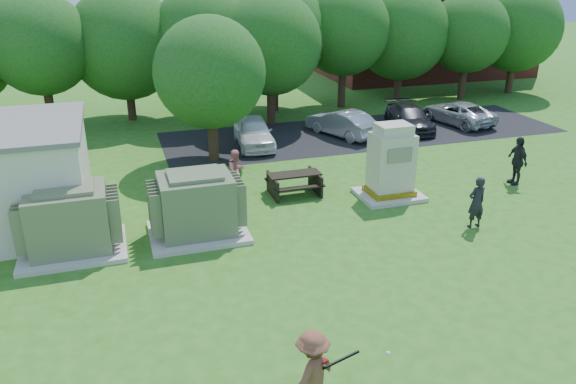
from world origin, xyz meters
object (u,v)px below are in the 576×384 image
object	(u,v)px
generator_cabinet	(391,166)
car_white	(254,132)
picnic_table	(294,181)
transformer_left	(69,222)
car_dark	(409,118)
person_walking_right	(517,161)
car_silver_b	(458,113)
person_at_picnic	(237,171)
car_silver_a	(342,123)
person_by_generator	(476,202)
batter	(312,373)
transformer_right	(197,206)

from	to	relation	value
generator_cabinet	car_white	bearing A→B (deg)	113.10
picnic_table	car_white	size ratio (longest dim) A/B	0.48
transformer_left	generator_cabinet	world-z (taller)	generator_cabinet
car_dark	person_walking_right	bearing A→B (deg)	-79.82
car_white	car_dark	xyz separation A→B (m)	(8.28, 0.36, -0.07)
picnic_table	car_silver_b	size ratio (longest dim) A/B	0.45
picnic_table	person_at_picnic	xyz separation A→B (m)	(-1.96, 0.91, 0.30)
person_walking_right	car_white	distance (m)	11.44
generator_cabinet	person_at_picnic	size ratio (longest dim) A/B	1.69
car_silver_a	car_white	bearing A→B (deg)	-19.11
generator_cabinet	person_by_generator	world-z (taller)	generator_cabinet
picnic_table	car_silver_b	distance (m)	13.21
person_walking_right	car_white	bearing A→B (deg)	-127.89
person_by_generator	car_silver_b	distance (m)	13.02
person_at_picnic	car_dark	world-z (taller)	person_at_picnic
person_walking_right	car_silver_a	xyz separation A→B (m)	(-3.87, 8.04, -0.29)
person_by_generator	batter	bearing A→B (deg)	33.51
generator_cabinet	car_silver_b	xyz separation A→B (m)	(8.10, 8.08, -0.61)
person_at_picnic	car_white	bearing A→B (deg)	43.12
generator_cabinet	transformer_left	bearing A→B (deg)	-174.74
transformer_left	car_silver_a	world-z (taller)	transformer_left
generator_cabinet	picnic_table	xyz separation A→B (m)	(-3.22, 1.28, -0.69)
person_by_generator	car_silver_b	size ratio (longest dim) A/B	0.41
batter	car_dark	distance (m)	20.40
person_at_picnic	transformer_right	bearing A→B (deg)	-147.90
transformer_right	car_silver_a	world-z (taller)	transformer_right
generator_cabinet	person_at_picnic	xyz separation A→B (m)	(-5.18, 2.19, -0.39)
person_at_picnic	car_dark	bearing A→B (deg)	2.54
batter	car_silver_b	world-z (taller)	batter
generator_cabinet	person_by_generator	bearing A→B (deg)	-64.91
picnic_table	car_white	distance (m)	6.20
person_walking_right	person_at_picnic	bearing A→B (deg)	-98.55
generator_cabinet	batter	bearing A→B (deg)	-124.49
batter	car_silver_b	bearing A→B (deg)	-159.95
transformer_right	person_by_generator	world-z (taller)	transformer_right
car_dark	car_silver_b	distance (m)	3.01
person_at_picnic	person_by_generator	bearing A→B (deg)	-64.86
transformer_left	person_walking_right	bearing A→B (deg)	2.66
picnic_table	batter	bearing A→B (deg)	-106.31
transformer_right	person_at_picnic	distance (m)	3.74
person_walking_right	transformer_right	bearing A→B (deg)	-81.93
transformer_left	car_silver_a	xyz separation A→B (m)	(12.21, 8.79, -0.32)
picnic_table	person_walking_right	xyz separation A→B (m)	(8.46, -1.53, 0.43)
person_walking_right	car_dark	xyz separation A→B (m)	(-0.15, 8.08, -0.34)
person_at_picnic	batter	bearing A→B (deg)	-121.75
generator_cabinet	car_white	xyz separation A→B (m)	(-3.19, 7.47, -0.53)
person_by_generator	car_dark	distance (m)	11.53
generator_cabinet	car_silver_a	bearing A→B (deg)	80.02
transformer_left	picnic_table	xyz separation A→B (m)	(7.62, 2.28, -0.46)
car_silver_a	car_silver_b	size ratio (longest dim) A/B	0.93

